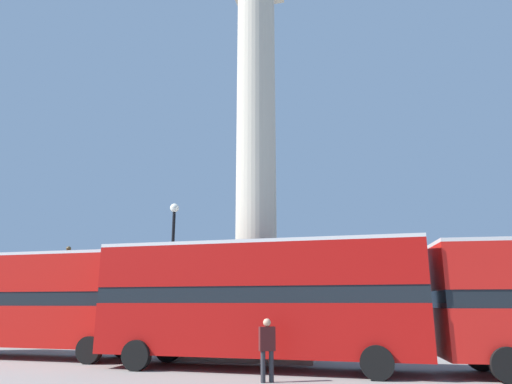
% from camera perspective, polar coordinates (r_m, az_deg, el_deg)
% --- Properties ---
extents(ground_plane, '(200.00, 200.00, 0.00)m').
position_cam_1_polar(ground_plane, '(21.14, 0.00, -19.73)').
color(ground_plane, gray).
extents(monument_column, '(5.63, 5.63, 20.37)m').
position_cam_1_polar(monument_column, '(21.54, 0.00, -1.21)').
color(monument_column, '#BCB29E').
rests_on(monument_column, ground_plane).
extents(bus_a, '(11.30, 2.97, 4.31)m').
position_cam_1_polar(bus_a, '(16.47, 0.29, -13.12)').
color(bus_a, '#A80F0C').
rests_on(bus_a, ground_plane).
extents(bus_b, '(11.39, 2.88, 4.28)m').
position_cam_1_polar(bus_b, '(22.45, -26.54, -11.92)').
color(bus_b, '#B7140F').
rests_on(bus_b, ground_plane).
extents(equestrian_statue, '(4.04, 3.41, 5.40)m').
position_cam_1_polar(equestrian_statue, '(28.42, -23.09, -14.33)').
color(equestrian_statue, '#BCB29E').
rests_on(equestrian_statue, ground_plane).
extents(street_lamp, '(0.40, 0.40, 6.63)m').
position_cam_1_polar(street_lamp, '(20.72, -10.50, -9.78)').
color(street_lamp, black).
rests_on(street_lamp, ground_plane).
extents(pedestrian_near_lamp, '(0.50, 0.38, 1.77)m').
position_cam_1_polar(pedestrian_near_lamp, '(14.02, 1.39, -18.65)').
color(pedestrian_near_lamp, '#28282D').
rests_on(pedestrian_near_lamp, ground_plane).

